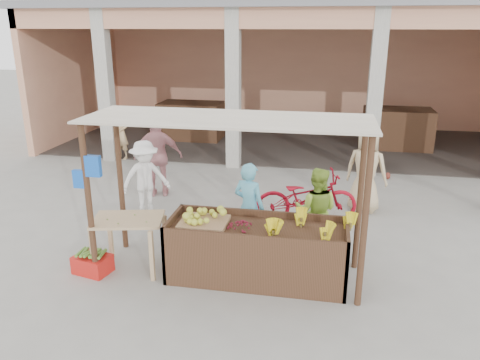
% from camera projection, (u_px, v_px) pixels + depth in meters
% --- Properties ---
extents(ground, '(60.00, 60.00, 0.00)m').
position_uv_depth(ground, '(224.00, 274.00, 7.09)').
color(ground, gray).
rests_on(ground, ground).
extents(market_building, '(14.40, 6.40, 4.20)m').
position_uv_depth(market_building, '(287.00, 55.00, 14.55)').
color(market_building, tan).
rests_on(market_building, ground).
extents(fruit_stall, '(2.60, 0.95, 0.80)m').
position_uv_depth(fruit_stall, '(257.00, 253.00, 6.88)').
color(fruit_stall, '#4B2D1E').
rests_on(fruit_stall, ground).
extents(stall_awning, '(4.09, 1.35, 2.39)m').
position_uv_depth(stall_awning, '(222.00, 147.00, 6.53)').
color(stall_awning, '#4B2D1E').
rests_on(stall_awning, ground).
extents(banana_heap, '(1.19, 0.65, 0.22)m').
position_uv_depth(banana_heap, '(310.00, 226.00, 6.56)').
color(banana_heap, yellow).
rests_on(banana_heap, fruit_stall).
extents(melon_tray, '(0.69, 0.60, 0.19)m').
position_uv_depth(melon_tray, '(204.00, 219.00, 6.86)').
color(melon_tray, '#9D7651').
rests_on(melon_tray, fruit_stall).
extents(berry_heap, '(0.45, 0.37, 0.14)m').
position_uv_depth(berry_heap, '(242.00, 224.00, 6.72)').
color(berry_heap, maroon).
rests_on(berry_heap, fruit_stall).
extents(side_table, '(1.16, 0.90, 0.83)m').
position_uv_depth(side_table, '(129.00, 227.00, 7.06)').
color(side_table, tan).
rests_on(side_table, ground).
extents(papaya_pile, '(0.77, 0.44, 0.22)m').
position_uv_depth(papaya_pile, '(127.00, 212.00, 6.98)').
color(papaya_pile, '#45842B').
rests_on(papaya_pile, side_table).
extents(red_crate, '(0.60, 0.49, 0.27)m').
position_uv_depth(red_crate, '(93.00, 264.00, 7.11)').
color(red_crate, red).
rests_on(red_crate, ground).
extents(plantain_bundle, '(0.39, 0.27, 0.08)m').
position_uv_depth(plantain_bundle, '(91.00, 254.00, 7.06)').
color(plantain_bundle, '#588430').
rests_on(plantain_bundle, red_crate).
extents(produce_sacks, '(0.87, 0.54, 0.66)m').
position_uv_depth(produce_sacks, '(381.00, 166.00, 11.37)').
color(produce_sacks, maroon).
rests_on(produce_sacks, ground).
extents(vendor_blue, '(0.73, 0.64, 1.63)m').
position_uv_depth(vendor_blue, '(249.00, 205.00, 7.60)').
color(vendor_blue, '#61C0DF').
rests_on(vendor_blue, ground).
extents(vendor_green, '(0.78, 0.50, 1.53)m').
position_uv_depth(vendor_green, '(316.00, 209.00, 7.58)').
color(vendor_green, '#97BD3D').
rests_on(vendor_green, ground).
extents(motorcycle, '(1.14, 2.12, 1.05)m').
position_uv_depth(motorcycle, '(306.00, 197.00, 8.79)').
color(motorcycle, maroon).
rests_on(motorcycle, ground).
extents(shopper_a, '(1.15, 1.05, 1.63)m').
position_uv_depth(shopper_a, '(145.00, 176.00, 9.07)').
color(shopper_a, white).
rests_on(shopper_a, ground).
extents(shopper_b, '(1.23, 0.87, 1.90)m').
position_uv_depth(shopper_b, '(158.00, 154.00, 10.09)').
color(shopper_b, tan).
rests_on(shopper_b, ground).
extents(shopper_c, '(1.06, 0.86, 1.90)m').
position_uv_depth(shopper_c, '(367.00, 165.00, 9.25)').
color(shopper_c, tan).
rests_on(shopper_c, ground).
extents(shopper_e, '(0.69, 0.62, 1.50)m').
position_uv_depth(shopper_e, '(121.00, 132.00, 12.99)').
color(shopper_e, tan).
rests_on(shopper_e, ground).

